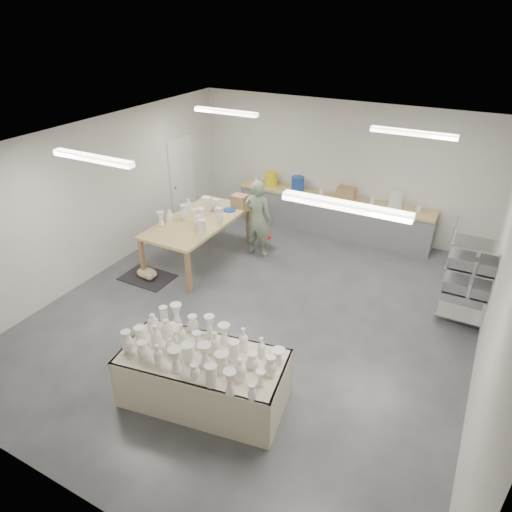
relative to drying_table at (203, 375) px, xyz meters
The scene contains 9 objects.
room 2.78m from the drying_table, 99.97° to the left, with size 8.00×8.02×3.00m.
back_counter 5.83m from the drying_table, 92.89° to the left, with size 4.60×0.60×1.24m.
wire_shelf 4.61m from the drying_table, 50.57° to the left, with size 0.88×0.48×1.80m.
drying_table is the anchor object (origin of this frame).
work_table 4.07m from the drying_table, 124.00° to the left, with size 1.23×2.46×1.29m.
rug 3.54m from the drying_table, 142.69° to the left, with size 1.00×0.70×0.02m, color black.
cat 3.50m from the drying_table, 142.67° to the left, with size 0.48×0.37×0.19m.
potter 4.30m from the drying_table, 108.05° to the left, with size 0.61×0.40×1.68m, color gray.
red_stool 4.54m from the drying_table, 106.99° to the left, with size 0.45×0.45×0.34m.
Camera 1 is at (3.06, -5.84, 4.78)m, focal length 32.00 mm.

